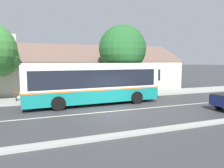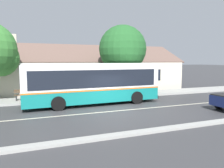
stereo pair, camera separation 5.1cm
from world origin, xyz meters
name	(u,v)px [view 1 (the left image)]	position (x,y,z in m)	size (l,w,h in m)	color
ground_plane	(117,111)	(0.00, 0.00, 0.00)	(300.00, 300.00, 0.00)	#38383A
sidewalk_far	(92,97)	(0.00, 6.00, 0.07)	(60.00, 3.00, 0.15)	#9E9E99
curb_near	(155,130)	(0.00, -4.75, 0.06)	(60.00, 0.50, 0.12)	#9E9E99
lane_divider_stripe	(117,111)	(0.00, 0.00, 0.00)	(60.00, 0.16, 0.01)	beige
community_building	(74,74)	(-0.15, 13.13, 1.77)	(25.33, 9.71, 6.47)	beige
transit_bus	(93,82)	(-0.83, 2.90, 1.74)	(10.77, 3.02, 3.24)	#147F7A
bench_by_building	(24,95)	(-5.90, 5.88, 0.56)	(1.60, 0.51, 0.94)	brown
street_tree_primary	(123,51)	(3.49, 6.75, 4.43)	(4.76, 4.76, 7.03)	#4C3828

